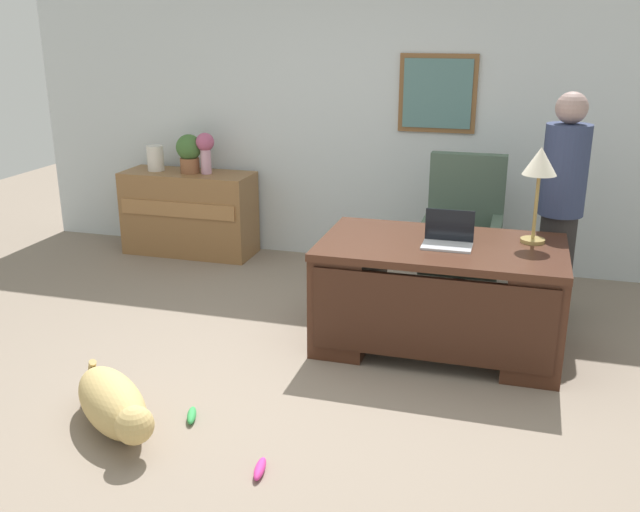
{
  "coord_description": "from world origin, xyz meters",
  "views": [
    {
      "loc": [
        1.19,
        -3.67,
        2.11
      ],
      "look_at": [
        0.04,
        0.3,
        0.75
      ],
      "focal_mm": 39.33,
      "sensor_mm": 36.0,
      "label": 1
    }
  ],
  "objects_px": {
    "person_standing": "(561,206)",
    "vase_empty": "(155,158)",
    "armchair": "(462,237)",
    "laptop": "(448,237)",
    "desk": "(439,293)",
    "dog_toy_bone": "(192,415)",
    "dog_toy_plush": "(260,469)",
    "vase_with_flowers": "(205,148)",
    "potted_plant": "(189,152)",
    "desk_lamp": "(540,167)",
    "credenza": "(190,213)",
    "dog_lying": "(114,404)"
  },
  "relations": [
    {
      "from": "person_standing",
      "to": "vase_empty",
      "type": "distance_m",
      "value": 3.72
    },
    {
      "from": "desk",
      "to": "dog_toy_bone",
      "type": "relative_size",
      "value": 9.12
    },
    {
      "from": "credenza",
      "to": "potted_plant",
      "type": "relative_size",
      "value": 3.47
    },
    {
      "from": "dog_toy_plush",
      "to": "dog_toy_bone",
      "type": "bearing_deg",
      "value": 146.61
    },
    {
      "from": "armchair",
      "to": "dog_lying",
      "type": "relative_size",
      "value": 1.52
    },
    {
      "from": "armchair",
      "to": "laptop",
      "type": "bearing_deg",
      "value": -90.93
    },
    {
      "from": "armchair",
      "to": "vase_with_flowers",
      "type": "bearing_deg",
      "value": 169.67
    },
    {
      "from": "dog_lying",
      "to": "vase_with_flowers",
      "type": "height_order",
      "value": "vase_with_flowers"
    },
    {
      "from": "dog_lying",
      "to": "vase_with_flowers",
      "type": "bearing_deg",
      "value": 105.11
    },
    {
      "from": "credenza",
      "to": "dog_toy_bone",
      "type": "distance_m",
      "value": 3.13
    },
    {
      "from": "desk",
      "to": "vase_empty",
      "type": "height_order",
      "value": "vase_empty"
    },
    {
      "from": "person_standing",
      "to": "desk_lamp",
      "type": "distance_m",
      "value": 0.69
    },
    {
      "from": "armchair",
      "to": "dog_toy_bone",
      "type": "relative_size",
      "value": 6.51
    },
    {
      "from": "person_standing",
      "to": "dog_toy_plush",
      "type": "relative_size",
      "value": 9.09
    },
    {
      "from": "dog_lying",
      "to": "dog_toy_plush",
      "type": "relative_size",
      "value": 4.06
    },
    {
      "from": "potted_plant",
      "to": "dog_lying",
      "type": "bearing_deg",
      "value": -71.95
    },
    {
      "from": "vase_with_flowers",
      "to": "vase_empty",
      "type": "xyz_separation_m",
      "value": [
        -0.52,
        0.0,
        -0.12
      ]
    },
    {
      "from": "person_standing",
      "to": "vase_with_flowers",
      "type": "xyz_separation_m",
      "value": [
        -3.13,
        0.7,
        0.16
      ]
    },
    {
      "from": "armchair",
      "to": "dog_toy_plush",
      "type": "distance_m",
      "value": 2.85
    },
    {
      "from": "armchair",
      "to": "desk_lamp",
      "type": "height_order",
      "value": "desk_lamp"
    },
    {
      "from": "desk",
      "to": "potted_plant",
      "type": "relative_size",
      "value": 4.46
    },
    {
      "from": "vase_empty",
      "to": "potted_plant",
      "type": "bearing_deg",
      "value": 0.0
    },
    {
      "from": "dog_lying",
      "to": "vase_with_flowers",
      "type": "distance_m",
      "value": 3.23
    },
    {
      "from": "armchair",
      "to": "laptop",
      "type": "relative_size",
      "value": 3.58
    },
    {
      "from": "potted_plant",
      "to": "dog_toy_plush",
      "type": "relative_size",
      "value": 1.95
    },
    {
      "from": "credenza",
      "to": "vase_empty",
      "type": "xyz_separation_m",
      "value": [
        -0.32,
        0.0,
        0.52
      ]
    },
    {
      "from": "desk",
      "to": "credenza",
      "type": "distance_m",
      "value": 2.96
    },
    {
      "from": "desk_lamp",
      "to": "vase_with_flowers",
      "type": "xyz_separation_m",
      "value": [
        -2.94,
        1.25,
        -0.21
      ]
    },
    {
      "from": "desk",
      "to": "vase_empty",
      "type": "distance_m",
      "value": 3.29
    },
    {
      "from": "desk",
      "to": "person_standing",
      "type": "distance_m",
      "value": 1.18
    },
    {
      "from": "vase_empty",
      "to": "dog_toy_plush",
      "type": "relative_size",
      "value": 1.29
    },
    {
      "from": "dog_lying",
      "to": "armchair",
      "type": "bearing_deg",
      "value": 57.77
    },
    {
      "from": "credenza",
      "to": "potted_plant",
      "type": "height_order",
      "value": "potted_plant"
    },
    {
      "from": "dog_toy_plush",
      "to": "desk",
      "type": "bearing_deg",
      "value": 68.73
    },
    {
      "from": "desk_lamp",
      "to": "vase_empty",
      "type": "xyz_separation_m",
      "value": [
        -3.47,
        1.25,
        -0.33
      ]
    },
    {
      "from": "laptop",
      "to": "dog_toy_bone",
      "type": "height_order",
      "value": "laptop"
    },
    {
      "from": "desk_lamp",
      "to": "vase_with_flowers",
      "type": "height_order",
      "value": "desk_lamp"
    },
    {
      "from": "vase_empty",
      "to": "dog_toy_plush",
      "type": "distance_m",
      "value": 3.97
    },
    {
      "from": "desk",
      "to": "armchair",
      "type": "distance_m",
      "value": 1.04
    },
    {
      "from": "desk",
      "to": "vase_with_flowers",
      "type": "relative_size",
      "value": 4.21
    },
    {
      "from": "armchair",
      "to": "laptop",
      "type": "distance_m",
      "value": 1.07
    },
    {
      "from": "dog_toy_bone",
      "to": "vase_with_flowers",
      "type": "bearing_deg",
      "value": 112.62
    },
    {
      "from": "desk",
      "to": "credenza",
      "type": "height_order",
      "value": "credenza"
    },
    {
      "from": "desk",
      "to": "vase_empty",
      "type": "bearing_deg",
      "value": 153.02
    },
    {
      "from": "vase_empty",
      "to": "dog_toy_plush",
      "type": "height_order",
      "value": "vase_empty"
    },
    {
      "from": "desk",
      "to": "potted_plant",
      "type": "distance_m",
      "value": 2.99
    },
    {
      "from": "credenza",
      "to": "armchair",
      "type": "height_order",
      "value": "armchair"
    },
    {
      "from": "vase_empty",
      "to": "potted_plant",
      "type": "relative_size",
      "value": 0.66
    },
    {
      "from": "vase_with_flowers",
      "to": "dog_toy_bone",
      "type": "height_order",
      "value": "vase_with_flowers"
    },
    {
      "from": "laptop",
      "to": "vase_with_flowers",
      "type": "distance_m",
      "value": 2.84
    }
  ]
}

